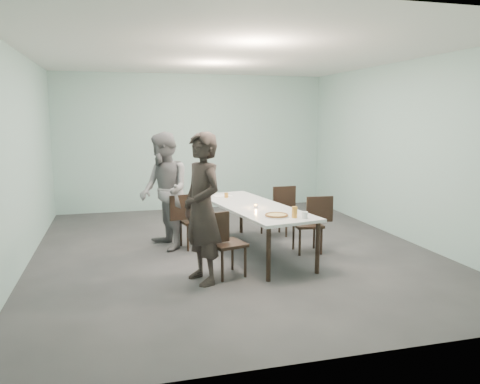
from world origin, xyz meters
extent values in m
plane|color=#333335|center=(0.00, 0.00, 0.00)|extent=(7.00, 7.00, 0.00)
cube|color=#9BC3BD|center=(0.00, 3.50, 1.50)|extent=(6.00, 0.02, 3.00)
cube|color=#9BC3BD|center=(0.00, -3.50, 1.50)|extent=(6.00, 0.02, 3.00)
cube|color=#9BC3BD|center=(-3.00, 0.00, 1.50)|extent=(0.02, 7.00, 3.00)
cube|color=#9BC3BD|center=(3.00, 0.00, 1.50)|extent=(0.02, 7.00, 3.00)
cube|color=white|center=(0.00, 0.00, 3.00)|extent=(6.00, 7.00, 0.02)
cube|color=white|center=(0.26, -0.25, 0.73)|extent=(1.32, 2.71, 0.04)
cylinder|color=black|center=(0.10, -1.51, 0.35)|extent=(0.06, 0.06, 0.71)
cylinder|color=black|center=(-0.30, 0.89, 0.35)|extent=(0.06, 0.06, 0.71)
cylinder|color=black|center=(0.83, -1.39, 0.35)|extent=(0.06, 0.06, 0.71)
cylinder|color=black|center=(0.42, 1.01, 0.35)|extent=(0.06, 0.06, 0.71)
cube|color=black|center=(-0.35, -1.17, 0.43)|extent=(0.52, 0.52, 0.04)
cube|color=black|center=(-0.54, -1.22, 0.67)|extent=(0.42, 0.15, 0.40)
cylinder|color=black|center=(-0.47, -1.38, 0.21)|extent=(0.04, 0.04, 0.41)
cylinder|color=black|center=(-0.56, -1.05, 0.21)|extent=(0.04, 0.04, 0.41)
cylinder|color=black|center=(-0.14, -1.29, 0.21)|extent=(0.04, 0.04, 0.41)
cylinder|color=black|center=(-0.23, -0.96, 0.21)|extent=(0.04, 0.04, 0.41)
cube|color=black|center=(-0.55, 0.29, 0.43)|extent=(0.49, 0.49, 0.04)
cube|color=black|center=(-0.74, 0.25, 0.67)|extent=(0.42, 0.12, 0.40)
cylinder|color=black|center=(-0.69, 0.09, 0.21)|extent=(0.04, 0.04, 0.41)
cylinder|color=black|center=(-0.75, 0.42, 0.21)|extent=(0.04, 0.04, 0.41)
cylinder|color=black|center=(-0.35, 0.15, 0.21)|extent=(0.04, 0.04, 0.41)
cylinder|color=black|center=(-0.42, 0.49, 0.21)|extent=(0.04, 0.04, 0.41)
cube|color=black|center=(1.09, -0.43, 0.43)|extent=(0.46, 0.46, 0.04)
cube|color=black|center=(1.28, -0.44, 0.67)|extent=(0.42, 0.08, 0.40)
cylinder|color=black|center=(1.28, -0.27, 0.21)|extent=(0.04, 0.04, 0.41)
cylinder|color=black|center=(1.25, -0.61, 0.21)|extent=(0.04, 0.04, 0.41)
cylinder|color=black|center=(0.94, -0.24, 0.21)|extent=(0.04, 0.04, 0.41)
cylinder|color=black|center=(0.91, -0.58, 0.21)|extent=(0.04, 0.04, 0.41)
cube|color=black|center=(0.93, 0.68, 0.43)|extent=(0.43, 0.43, 0.04)
cube|color=black|center=(1.12, 0.68, 0.67)|extent=(0.42, 0.05, 0.40)
cylinder|color=black|center=(1.10, 0.85, 0.21)|extent=(0.04, 0.04, 0.41)
cylinder|color=black|center=(1.10, 0.51, 0.21)|extent=(0.04, 0.04, 0.41)
cylinder|color=black|center=(0.76, 0.85, 0.21)|extent=(0.04, 0.04, 0.41)
cylinder|color=black|center=(0.76, 0.51, 0.21)|extent=(0.04, 0.04, 0.41)
imported|color=black|center=(-0.71, -1.31, 0.95)|extent=(0.65, 0.80, 1.90)
imported|color=slate|center=(-1.01, 0.34, 0.93)|extent=(0.90, 1.04, 1.85)
cylinder|color=white|center=(0.34, -1.13, 0.76)|extent=(0.34, 0.34, 0.01)
cylinder|color=#EFDD88|center=(0.34, -1.13, 0.77)|extent=(0.30, 0.30, 0.01)
torus|color=brown|center=(0.34, -1.13, 0.77)|extent=(0.32, 0.32, 0.03)
cylinder|color=white|center=(0.49, -0.89, 0.76)|extent=(0.18, 0.18, 0.01)
cylinder|color=#C7842B|center=(0.55, -1.25, 0.82)|extent=(0.08, 0.08, 0.15)
cylinder|color=silver|center=(0.66, -1.33, 0.80)|extent=(0.08, 0.08, 0.09)
cylinder|color=silver|center=(0.24, -0.48, 0.77)|extent=(0.06, 0.06, 0.03)
cylinder|color=orange|center=(0.24, -0.48, 0.79)|extent=(0.04, 0.04, 0.01)
cylinder|color=#C7842B|center=(0.03, 0.50, 0.79)|extent=(0.07, 0.07, 0.08)
cube|color=silver|center=(0.00, 0.68, 0.75)|extent=(0.33, 0.27, 0.01)
camera|label=1|loc=(-1.73, -6.94, 2.09)|focal=35.00mm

